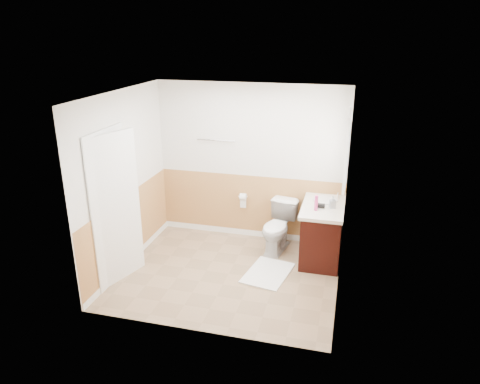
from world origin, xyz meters
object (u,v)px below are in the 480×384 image
(toilet, at_px, (278,227))
(vanity_cabinet, at_px, (322,232))
(lotion_bottle, at_px, (316,203))
(soap_dispenser, at_px, (333,202))
(bath_mat, at_px, (268,273))

(toilet, xyz_separation_m, vanity_cabinet, (0.68, -0.06, 0.02))
(lotion_bottle, relative_size, soap_dispenser, 1.25)
(lotion_bottle, height_order, soap_dispenser, lotion_bottle)
(vanity_cabinet, height_order, lotion_bottle, lotion_bottle)
(soap_dispenser, bearing_deg, bath_mat, -143.72)
(bath_mat, xyz_separation_m, lotion_bottle, (0.58, 0.44, 0.95))
(bath_mat, distance_m, lotion_bottle, 1.20)
(toilet, xyz_separation_m, soap_dispenser, (0.80, -0.17, 0.56))
(vanity_cabinet, xyz_separation_m, soap_dispenser, (0.12, -0.12, 0.54))
(bath_mat, bearing_deg, lotion_bottle, 37.38)
(vanity_cabinet, relative_size, soap_dispenser, 6.24)
(lotion_bottle, bearing_deg, toilet, 151.27)
(lotion_bottle, bearing_deg, vanity_cabinet, 69.08)
(vanity_cabinet, height_order, soap_dispenser, soap_dispenser)
(toilet, distance_m, lotion_bottle, 0.88)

